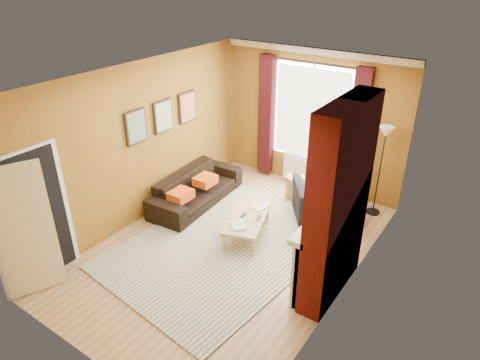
# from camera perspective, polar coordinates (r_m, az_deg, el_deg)

# --- Properties ---
(ground) EXTENTS (5.50, 5.50, 0.00)m
(ground) POSITION_cam_1_polar(r_m,az_deg,el_deg) (7.14, -1.15, -8.99)
(ground) COLOR olive
(ground) RESTS_ON ground
(room_walls) EXTENTS (3.82, 5.54, 2.83)m
(room_walls) POSITION_cam_1_polar(r_m,az_deg,el_deg) (6.32, 4.90, 0.48)
(room_walls) COLOR #8B5D1A
(room_walls) RESTS_ON ground
(striped_rug) EXTENTS (3.08, 4.00, 0.02)m
(striped_rug) POSITION_cam_1_polar(r_m,az_deg,el_deg) (7.16, -2.07, -8.81)
(striped_rug) COLOR #375F99
(striped_rug) RESTS_ON ground
(sofa) EXTENTS (0.96, 2.16, 0.62)m
(sofa) POSITION_cam_1_polar(r_m,az_deg,el_deg) (8.28, -5.85, -1.10)
(sofa) COLOR black
(sofa) RESTS_ON ground
(armchair) EXTENTS (1.44, 1.41, 0.71)m
(armchair) POSITION_cam_1_polar(r_m,az_deg,el_deg) (7.87, 11.24, -2.76)
(armchair) COLOR black
(armchair) RESTS_ON ground
(coffee_table) EXTENTS (0.95, 1.32, 0.40)m
(coffee_table) POSITION_cam_1_polar(r_m,az_deg,el_deg) (7.22, 0.91, -5.12)
(coffee_table) COLOR tan
(coffee_table) RESTS_ON ground
(wicker_stool) EXTENTS (0.43, 0.43, 0.45)m
(wicker_stool) POSITION_cam_1_polar(r_m,az_deg,el_deg) (8.52, 7.33, -0.91)
(wicker_stool) COLOR #9A7443
(wicker_stool) RESTS_ON ground
(floor_lamp) EXTENTS (0.31, 0.31, 1.71)m
(floor_lamp) POSITION_cam_1_polar(r_m,az_deg,el_deg) (7.84, 18.61, 4.28)
(floor_lamp) COLOR black
(floor_lamp) RESTS_ON ground
(book_a) EXTENTS (0.37, 0.36, 0.03)m
(book_a) POSITION_cam_1_polar(r_m,az_deg,el_deg) (6.92, -1.17, -6.19)
(book_a) COLOR #999999
(book_a) RESTS_ON coffee_table
(book_b) EXTENTS (0.26, 0.31, 0.02)m
(book_b) POSITION_cam_1_polar(r_m,az_deg,el_deg) (7.49, 2.23, -3.35)
(book_b) COLOR #999999
(book_b) RESTS_ON coffee_table
(mug) EXTENTS (0.14, 0.14, 0.09)m
(mug) POSITION_cam_1_polar(r_m,az_deg,el_deg) (7.10, 2.56, -4.92)
(mug) COLOR #999999
(mug) RESTS_ON coffee_table
(tv_remote) EXTENTS (0.06, 0.15, 0.02)m
(tv_remote) POSITION_cam_1_polar(r_m,az_deg,el_deg) (7.21, 0.49, -4.70)
(tv_remote) COLOR #27272A
(tv_remote) RESTS_ON coffee_table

